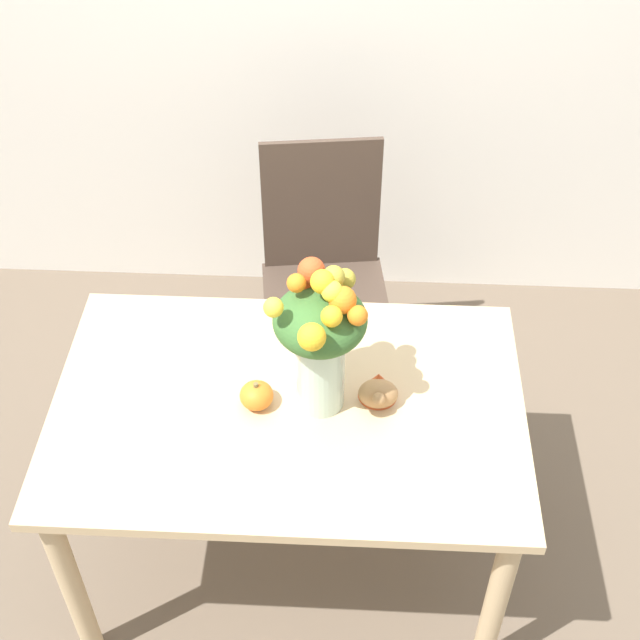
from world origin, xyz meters
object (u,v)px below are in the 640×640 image
pumpkin (257,395)px  dining_chair_near_window (324,278)px  flower_vase (320,336)px  turkey_figurine (378,389)px

pumpkin → dining_chair_near_window: dining_chair_near_window is taller
pumpkin → dining_chair_near_window: bearing=79.8°
flower_vase → dining_chair_near_window: flower_vase is taller
turkey_figurine → dining_chair_near_window: size_ratio=0.14×
pumpkin → dining_chair_near_window: (0.14, 0.78, -0.27)m
turkey_figurine → pumpkin: bearing=-174.0°
pumpkin → turkey_figurine: size_ratio=0.63×
flower_vase → turkey_figurine: bearing=4.9°
turkey_figurine → dining_chair_near_window: dining_chair_near_window is taller
pumpkin → dining_chair_near_window: size_ratio=0.09×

